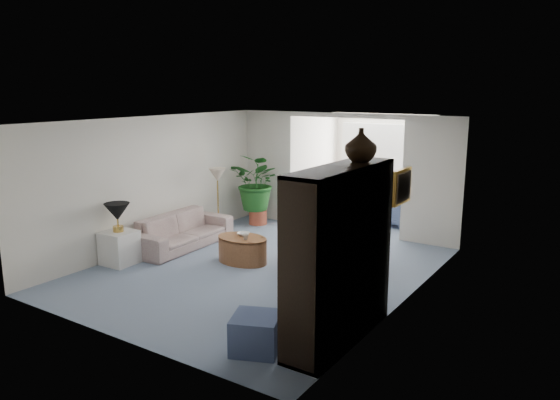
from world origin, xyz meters
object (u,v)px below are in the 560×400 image
Objects in this scene: framed_picture at (403,187)px; end_table at (120,248)px; sunroom_table at (372,202)px; cabinet_urn at (361,145)px; sunroom_chair_maroon at (330,201)px; side_table_dark at (360,252)px; sofa at (182,231)px; ottoman at (256,333)px; wingback_chair at (315,246)px; plant_pot at (258,217)px; table_lamp at (117,212)px; coffee_table at (242,250)px; coffee_cup at (246,237)px; entertainment_cabinet at (340,255)px; sunroom_chair_blue at (390,207)px; floor_lamp at (217,175)px; coffee_bowl at (243,234)px.

framed_picture is 5.00m from end_table.
cabinet_urn is at bearing -68.19° from sunroom_table.
side_table_dark is at bearing 24.67° from sunroom_chair_maroon.
sofa is 5.33× the size of cabinet_urn.
sofa is 3.74× the size of end_table.
side_table_dark is at bearing 93.15° from ottoman.
wingback_chair is 3.15m from plant_pot.
table_lamp is 6.33m from sunroom_table.
end_table is 0.64m from table_lamp.
plant_pot is at bearing 83.50° from end_table.
coffee_table is 3.94m from sunroom_chair_maroon.
plant_pot is at bearing 121.39° from coffee_cup.
framed_picture is at bearing 80.65° from entertainment_cabinet.
sofa is 2.57× the size of sunroom_chair_blue.
entertainment_cabinet is at bearing 98.71° from wingback_chair.
ottoman is 0.64× the size of sunroom_chair_blue.
wingback_chair is at bearing -36.40° from plant_pot.
coffee_table is 4.09m from sunroom_chair_blue.
table_lamp is 0.52× the size of sunroom_chair_blue.
coffee_table is 1.14× the size of wingback_chair.
sunroom_chair_blue is at bearing 113.43° from framed_picture.
sunroom_table is at bearing 54.03° from plant_pot.
sofa is 4.04× the size of ottoman.
plant_pot is at bearing -63.67° from wingback_chair.
table_lamp is at bearing 169.11° from sofa.
table_lamp is 4.68m from cabinet_urn.
framed_picture reaches higher than floor_lamp.
sunroom_chair_maroon is (0.97, 1.62, 0.20)m from plant_pot.
plant_pot is at bearing -7.78° from sofa.
end_table is at bearing -151.24° from side_table_dark.
sunroom_chair_blue is 1.06m from sunroom_table.
sunroom_chair_blue is (2.88, 5.18, -0.55)m from table_lamp.
wingback_chair is at bearing -156.80° from side_table_dark.
sofa is 3.49m from side_table_dark.
cabinet_urn reaches higher than coffee_cup.
sunroom_chair_blue is (-1.59, 5.59, -0.68)m from entertainment_cabinet.
wingback_chair is at bearing 26.89° from coffee_cup.
coffee_cup is 0.17× the size of side_table_dark.
framed_picture is 2.80m from ottoman.
sunroom_chair_maroon reaches higher than plant_pot.
sunroom_chair_blue is 1.50m from sunroom_chair_maroon.
plant_pot is 2.93m from sunroom_table.
table_lamp is 3.43m from wingback_chair.
coffee_cup is 1.96m from side_table_dark.
sunroom_table is at bearing 70.27° from table_lamp.
framed_picture reaches higher than side_table_dark.
end_table is 0.92× the size of side_table_dark.
coffee_table is at bearing 130.07° from ottoman.
coffee_bowl is at bearing 172.92° from framed_picture.
table_lamp is 0.21× the size of entertainment_cabinet.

